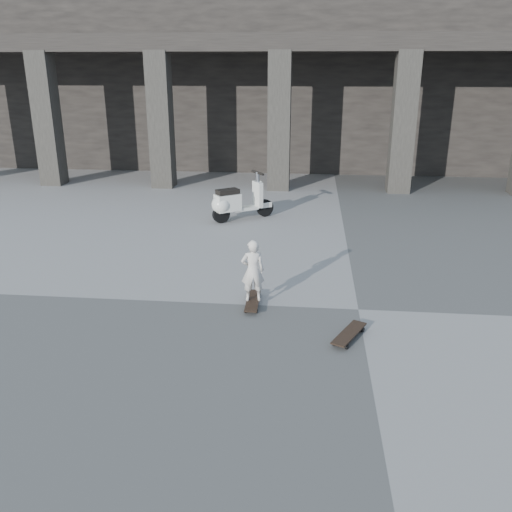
# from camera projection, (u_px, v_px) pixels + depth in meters

# --- Properties ---
(ground) EXTENTS (90.00, 90.00, 0.00)m
(ground) POSITION_uv_depth(u_px,v_px,m) (358.00, 309.00, 8.47)
(ground) COLOR #474745
(ground) RESTS_ON ground
(colonnade) EXTENTS (28.00, 8.82, 6.00)m
(colonnade) POSITION_uv_depth(u_px,v_px,m) (336.00, 80.00, 20.35)
(colonnade) COLOR black
(colonnade) RESTS_ON ground
(longboard) EXTENTS (0.22, 0.85, 0.09)m
(longboard) POSITION_uv_depth(u_px,v_px,m) (253.00, 301.00, 8.61)
(longboard) COLOR black
(longboard) RESTS_ON ground
(skateboard_spare) EXTENTS (0.55, 0.83, 0.10)m
(skateboard_spare) POSITION_uv_depth(u_px,v_px,m) (349.00, 334.00, 7.54)
(skateboard_spare) COLOR black
(skateboard_spare) RESTS_ON ground
(child) EXTENTS (0.40, 0.30, 1.00)m
(child) POSITION_uv_depth(u_px,v_px,m) (253.00, 271.00, 8.44)
(child) COLOR beige
(child) RESTS_ON longboard
(scooter) EXTENTS (1.43, 1.09, 1.16)m
(scooter) POSITION_uv_depth(u_px,v_px,m) (233.00, 203.00, 13.07)
(scooter) COLOR black
(scooter) RESTS_ON ground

